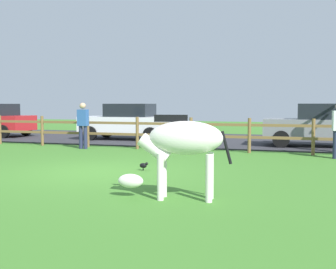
% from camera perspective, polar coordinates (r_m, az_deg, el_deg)
% --- Properties ---
extents(ground_plane, '(60.00, 60.00, 0.00)m').
position_cam_1_polar(ground_plane, '(10.23, -8.97, -4.90)').
color(ground_plane, '#3D7528').
extents(parking_asphalt, '(28.00, 7.40, 0.05)m').
position_cam_1_polar(parking_asphalt, '(18.92, 4.08, -0.68)').
color(parking_asphalt, '#2D2D33').
rests_on(parking_asphalt, ground_plane).
extents(paddock_fence, '(21.81, 0.11, 1.14)m').
position_cam_1_polar(paddock_fence, '(14.81, -0.60, 0.45)').
color(paddock_fence, brown).
rests_on(paddock_fence, ground_plane).
extents(zebra, '(1.93, 0.64, 1.41)m').
position_cam_1_polar(zebra, '(7.06, 1.70, -1.29)').
color(zebra, white).
rests_on(zebra, ground_plane).
extents(crow_on_grass, '(0.21, 0.10, 0.20)m').
position_cam_1_polar(crow_on_grass, '(10.24, -3.27, -4.13)').
color(crow_on_grass, black).
rests_on(crow_on_grass, ground_plane).
extents(parked_car_grey, '(4.06, 1.99, 1.56)m').
position_cam_1_polar(parked_car_grey, '(16.49, 19.81, 1.24)').
color(parked_car_grey, slate).
rests_on(parked_car_grey, parking_asphalt).
extents(parked_car_white, '(4.07, 2.02, 1.56)m').
position_cam_1_polar(parked_car_white, '(18.70, -5.39, 1.77)').
color(parked_car_white, white).
rests_on(parked_car_white, parking_asphalt).
extents(visitor_right_of_tree, '(0.36, 0.23, 1.64)m').
position_cam_1_polar(visitor_right_of_tree, '(15.45, -11.30, 1.47)').
color(visitor_right_of_tree, '#232847').
rests_on(visitor_right_of_tree, ground_plane).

